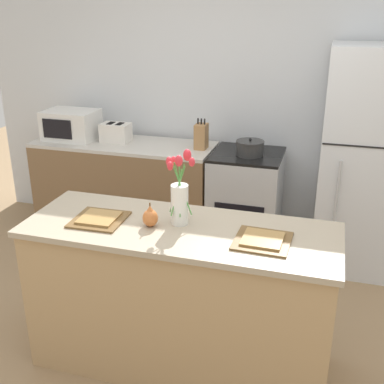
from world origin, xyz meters
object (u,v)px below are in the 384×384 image
cooking_pot (250,148)px  flower_vase (180,197)px  pear_figurine (150,217)px  knife_block (201,136)px  plate_setting_left (99,219)px  refrigerator (364,163)px  microwave (71,125)px  toaster (116,133)px  stove_range (245,202)px  plate_setting_right (262,240)px

cooking_pot → flower_vase: bearing=-95.3°
pear_figurine → knife_block: knife_block is taller
plate_setting_left → refrigerator: bearing=47.1°
plate_setting_left → microwave: microwave is taller
cooking_pot → microwave: 1.71m
toaster → cooking_pot: bearing=-3.3°
stove_range → toaster: bearing=178.8°
microwave → knife_block: size_ratio=1.78×
flower_vase → knife_block: bearing=101.1°
stove_range → plate_setting_left: (-0.58, -1.65, 0.49)m
flower_vase → pear_figurine: size_ratio=3.02×
pear_figurine → stove_range: bearing=80.8°
toaster → cooking_pot: size_ratio=1.18×
refrigerator → toaster: refrigerator is taller
plate_setting_left → knife_block: size_ratio=1.12×
stove_range → refrigerator: refrigerator is taller
cooking_pot → toaster: bearing=176.7°
refrigerator → plate_setting_right: size_ratio=6.08×
pear_figurine → plate_setting_left: bearing=-177.5°
stove_range → cooking_pot: size_ratio=3.86×
toaster → flower_vase: bearing=-54.4°
plate_setting_left → toaster: (-0.66, 1.67, 0.05)m
refrigerator → knife_block: bearing=178.9°
plate_setting_left → cooking_pot: (0.60, 1.60, 0.03)m
pear_figurine → cooking_pot: size_ratio=0.61×
stove_range → plate_setting_right: 1.76m
pear_figurine → cooking_pot: 1.61m
flower_vase → microwave: size_ratio=0.91×
refrigerator → plate_setting_left: size_ratio=6.08×
plate_setting_left → pear_figurine: bearing=2.5°
plate_setting_left → plate_setting_right: bearing=0.0°
toaster → cooking_pot: 1.27m
refrigerator → flower_vase: bearing=-124.4°
toaster → refrigerator: bearing=-0.7°
toaster → microwave: bearing=-176.5°
flower_vase → plate_setting_right: bearing=-10.9°
plate_setting_right → cooking_pot: (-0.35, 1.60, 0.03)m
pear_figurine → knife_block: (-0.16, 1.66, 0.03)m
plate_setting_right → pear_figurine: bearing=178.8°
refrigerator → plate_setting_right: (-0.57, -1.65, 0.03)m
cooking_pot → knife_block: (-0.45, 0.07, 0.05)m
knife_block → flower_vase: bearing=-78.9°
plate_setting_right → microwave: bearing=141.4°
cooking_pot → plate_setting_right: bearing=-77.6°
stove_range → pear_figurine: 1.74m
refrigerator → knife_block: (-1.37, 0.03, 0.11)m
pear_figurine → cooking_pot: (0.29, 1.59, -0.02)m
refrigerator → toaster: 2.20m
plate_setting_right → flower_vase: bearing=169.1°
toaster → cooking_pot: toaster is taller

